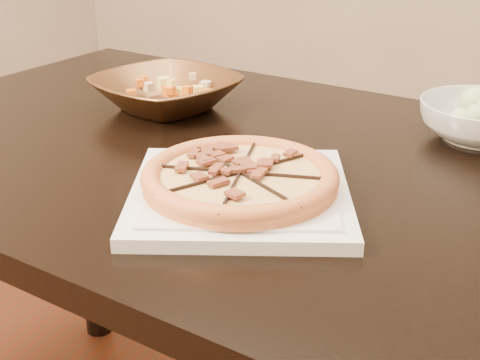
# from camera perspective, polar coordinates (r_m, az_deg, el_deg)

# --- Properties ---
(dining_table) EXTENTS (1.38, 0.99, 0.75)m
(dining_table) POSITION_cam_1_polar(r_m,az_deg,el_deg) (1.10, -1.21, -2.64)
(dining_table) COLOR black
(dining_table) RESTS_ON floor
(plate) EXTENTS (0.37, 0.37, 0.02)m
(plate) POSITION_cam_1_polar(r_m,az_deg,el_deg) (0.87, 0.00, -1.17)
(plate) COLOR silver
(plate) RESTS_ON dining_table
(pizza) EXTENTS (0.26, 0.26, 0.03)m
(pizza) POSITION_cam_1_polar(r_m,az_deg,el_deg) (0.86, -0.00, 0.24)
(pizza) COLOR #D47B46
(pizza) RESTS_ON plate
(bronze_bowl) EXTENTS (0.31, 0.31, 0.06)m
(bronze_bowl) POSITION_cam_1_polar(r_m,az_deg,el_deg) (1.24, -6.31, 7.44)
(bronze_bowl) COLOR brown
(bronze_bowl) RESTS_ON dining_table
(mixed_dish) EXTENTS (0.13, 0.12, 0.03)m
(mixed_dish) POSITION_cam_1_polar(r_m,az_deg,el_deg) (1.23, -6.42, 9.43)
(mixed_dish) COLOR tan
(mixed_dish) RESTS_ON bronze_bowl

